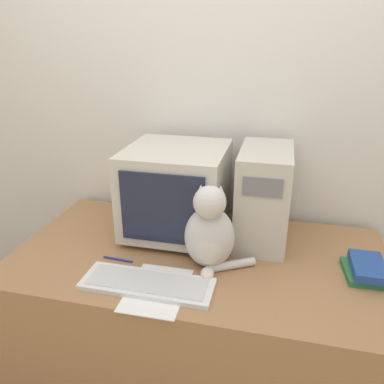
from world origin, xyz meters
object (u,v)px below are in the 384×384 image
computer_tower (263,195)px  keyboard (147,284)px  cat (210,233)px  book_stack (367,270)px  pen (118,259)px  crt_monitor (177,190)px

computer_tower → keyboard: size_ratio=0.85×
keyboard → cat: (0.20, 0.18, 0.14)m
computer_tower → book_stack: 0.50m
cat → book_stack: (0.60, 0.08, -0.13)m
keyboard → pen: (-0.18, 0.14, -0.01)m
crt_monitor → keyboard: 0.48m
keyboard → cat: cat is taller
keyboard → crt_monitor: bearing=90.6°
book_stack → pen: size_ratio=1.47×
book_stack → keyboard: bearing=-162.2°
cat → pen: 0.41m
pen → cat: bearing=6.4°
crt_monitor → pen: bearing=-120.4°
cat → pen: cat is taller
book_stack → pen: book_stack is taller
crt_monitor → keyboard: crt_monitor is taller
keyboard → computer_tower: bearing=50.7°
computer_tower → pen: size_ratio=3.17×
keyboard → pen: size_ratio=3.72×
keyboard → pen: 0.22m
computer_tower → book_stack: computer_tower is taller
computer_tower → cat: bearing=-122.5°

